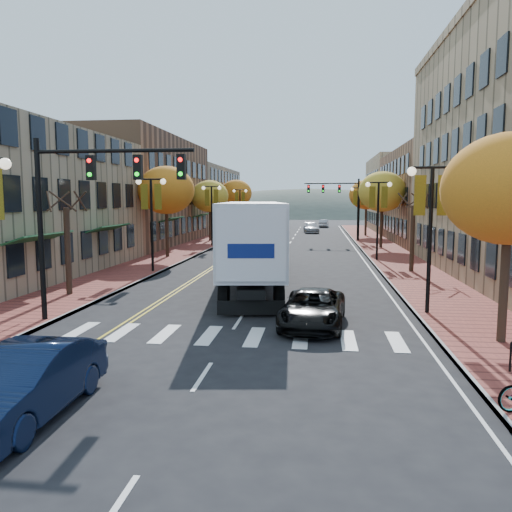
% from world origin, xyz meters
% --- Properties ---
extents(ground, '(200.00, 200.00, 0.00)m').
position_xyz_m(ground, '(0.00, 0.00, 0.00)').
color(ground, black).
rests_on(ground, ground).
extents(sidewalk_left, '(4.00, 85.00, 0.15)m').
position_xyz_m(sidewalk_left, '(-9.00, 32.50, 0.07)').
color(sidewalk_left, brown).
rests_on(sidewalk_left, ground).
extents(sidewalk_right, '(4.00, 85.00, 0.15)m').
position_xyz_m(sidewalk_right, '(9.00, 32.50, 0.07)').
color(sidewalk_right, brown).
rests_on(sidewalk_right, ground).
extents(building_left_mid, '(12.00, 24.00, 11.00)m').
position_xyz_m(building_left_mid, '(-17.00, 36.00, 5.50)').
color(building_left_mid, brown).
rests_on(building_left_mid, ground).
extents(building_left_far, '(12.00, 26.00, 9.50)m').
position_xyz_m(building_left_far, '(-17.00, 61.00, 4.75)').
color(building_left_far, '#9E8966').
rests_on(building_left_far, ground).
extents(building_right_mid, '(15.00, 24.00, 10.00)m').
position_xyz_m(building_right_mid, '(18.50, 42.00, 5.00)').
color(building_right_mid, brown).
rests_on(building_right_mid, ground).
extents(building_right_far, '(15.00, 20.00, 11.00)m').
position_xyz_m(building_right_far, '(18.50, 64.00, 5.50)').
color(building_right_far, '#9E8966').
rests_on(building_right_far, ground).
extents(tree_left_a, '(0.28, 0.28, 4.20)m').
position_xyz_m(tree_left_a, '(-9.00, 8.00, 2.25)').
color(tree_left_a, '#382619').
rests_on(tree_left_a, sidewalk_left).
extents(tree_left_b, '(4.48, 4.48, 7.21)m').
position_xyz_m(tree_left_b, '(-9.00, 24.00, 5.45)').
color(tree_left_b, '#382619').
rests_on(tree_left_b, sidewalk_left).
extents(tree_left_c, '(4.16, 4.16, 6.69)m').
position_xyz_m(tree_left_c, '(-9.00, 40.00, 5.05)').
color(tree_left_c, '#382619').
rests_on(tree_left_c, sidewalk_left).
extents(tree_left_d, '(4.61, 4.61, 7.42)m').
position_xyz_m(tree_left_d, '(-9.00, 58.00, 5.60)').
color(tree_left_d, '#382619').
rests_on(tree_left_d, sidewalk_left).
extents(tree_right_a, '(4.16, 4.16, 6.69)m').
position_xyz_m(tree_right_a, '(9.00, 2.00, 5.05)').
color(tree_right_a, '#382619').
rests_on(tree_right_a, sidewalk_right).
extents(tree_right_b, '(0.28, 0.28, 4.20)m').
position_xyz_m(tree_right_b, '(9.00, 18.00, 2.25)').
color(tree_right_b, '#382619').
rests_on(tree_right_b, sidewalk_right).
extents(tree_right_c, '(4.48, 4.48, 7.21)m').
position_xyz_m(tree_right_c, '(9.00, 34.00, 5.45)').
color(tree_right_c, '#382619').
rests_on(tree_right_c, sidewalk_right).
extents(tree_right_d, '(4.35, 4.35, 7.00)m').
position_xyz_m(tree_right_d, '(9.00, 50.00, 5.29)').
color(tree_right_d, '#382619').
rests_on(tree_right_d, sidewalk_right).
extents(lamp_left_b, '(1.96, 0.36, 6.05)m').
position_xyz_m(lamp_left_b, '(-7.50, 16.00, 4.29)').
color(lamp_left_b, black).
rests_on(lamp_left_b, ground).
extents(lamp_left_c, '(1.96, 0.36, 6.05)m').
position_xyz_m(lamp_left_c, '(-7.50, 34.00, 4.29)').
color(lamp_left_c, black).
rests_on(lamp_left_c, ground).
extents(lamp_left_d, '(1.96, 0.36, 6.05)m').
position_xyz_m(lamp_left_d, '(-7.50, 52.00, 4.29)').
color(lamp_left_d, black).
rests_on(lamp_left_d, ground).
extents(lamp_right_a, '(1.96, 0.36, 6.05)m').
position_xyz_m(lamp_right_a, '(7.50, 6.00, 4.29)').
color(lamp_right_a, black).
rests_on(lamp_right_a, ground).
extents(lamp_right_b, '(1.96, 0.36, 6.05)m').
position_xyz_m(lamp_right_b, '(7.50, 24.00, 4.29)').
color(lamp_right_b, black).
rests_on(lamp_right_b, ground).
extents(lamp_right_c, '(1.96, 0.36, 6.05)m').
position_xyz_m(lamp_right_c, '(7.50, 42.00, 4.29)').
color(lamp_right_c, black).
rests_on(lamp_right_c, ground).
extents(traffic_mast_near, '(6.10, 0.35, 7.00)m').
position_xyz_m(traffic_mast_near, '(-5.48, 3.00, 4.92)').
color(traffic_mast_near, black).
rests_on(traffic_mast_near, ground).
extents(traffic_mast_far, '(6.10, 0.34, 7.00)m').
position_xyz_m(traffic_mast_far, '(5.48, 42.00, 4.92)').
color(traffic_mast_far, black).
rests_on(traffic_mast_far, ground).
extents(semi_truck, '(5.22, 18.53, 4.58)m').
position_xyz_m(semi_truck, '(-0.69, 13.31, 2.67)').
color(semi_truck, black).
rests_on(semi_truck, ground).
extents(navy_sedan, '(1.67, 4.76, 1.57)m').
position_xyz_m(navy_sedan, '(-3.21, -4.96, 0.78)').
color(navy_sedan, black).
rests_on(navy_sedan, ground).
extents(black_suv, '(2.65, 5.06, 1.36)m').
position_xyz_m(black_suv, '(2.89, 3.76, 0.68)').
color(black_suv, black).
rests_on(black_suv, ground).
extents(car_far_white, '(2.01, 4.15, 1.37)m').
position_xyz_m(car_far_white, '(-2.46, 53.27, 0.68)').
color(car_far_white, silver).
rests_on(car_far_white, ground).
extents(car_far_silver, '(2.48, 5.12, 1.44)m').
position_xyz_m(car_far_silver, '(2.03, 56.32, 0.72)').
color(car_far_silver, '#AAA9B1').
rests_on(car_far_silver, ground).
extents(car_far_oncoming, '(1.75, 4.09, 1.31)m').
position_xyz_m(car_far_oncoming, '(3.95, 70.97, 0.65)').
color(car_far_oncoming, '#B3B2BA').
rests_on(car_far_oncoming, ground).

